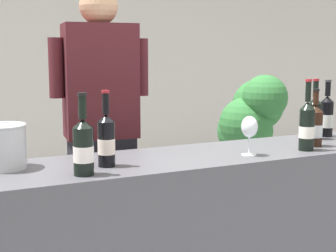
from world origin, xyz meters
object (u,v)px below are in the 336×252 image
at_px(wine_bottle_0, 307,125).
at_px(wine_bottle_6, 314,118).
at_px(wine_bottle_5, 106,140).
at_px(person_server, 101,148).
at_px(wine_bottle_4, 83,146).
at_px(wine_glass, 249,128).
at_px(wine_bottle_2, 315,126).
at_px(wine_bottle_1, 327,116).
at_px(ice_bucket, 3,146).
at_px(potted_shrub, 252,126).

bearing_deg(wine_bottle_0, wine_bottle_6, 41.95).
xyz_separation_m(wine_bottle_5, wine_bottle_6, (1.29, 0.15, 0.01)).
distance_m(wine_bottle_5, person_server, 0.66).
bearing_deg(wine_bottle_4, wine_glass, 2.53).
bearing_deg(wine_bottle_2, wine_glass, -173.84).
relative_size(wine_bottle_2, wine_bottle_5, 0.92).
relative_size(wine_bottle_1, ice_bucket, 1.64).
distance_m(wine_bottle_2, ice_bucket, 1.56).
bearing_deg(wine_bottle_2, wine_bottle_5, 178.81).
height_order(wine_bottle_1, wine_glass, wine_bottle_1).
xyz_separation_m(wine_bottle_1, person_server, (-1.24, 0.43, -0.16)).
height_order(person_server, potted_shrub, person_server).
xyz_separation_m(wine_bottle_2, wine_glass, (-0.45, -0.05, 0.02)).
relative_size(wine_bottle_4, wine_glass, 1.75).
bearing_deg(wine_bottle_5, wine_bottle_2, -1.19).
xyz_separation_m(wine_bottle_6, potted_shrub, (0.36, 1.11, -0.22)).
distance_m(ice_bucket, person_server, 0.76).
bearing_deg(wine_bottle_6, wine_bottle_4, -169.83).
bearing_deg(ice_bucket, wine_bottle_5, -19.97).
xyz_separation_m(wine_glass, ice_bucket, (-1.10, 0.22, -0.03)).
relative_size(wine_bottle_2, wine_glass, 1.60).
xyz_separation_m(wine_bottle_0, ice_bucket, (-1.43, 0.24, -0.03)).
relative_size(wine_bottle_5, potted_shrub, 0.27).
bearing_deg(person_server, wine_bottle_4, -112.91).
distance_m(wine_bottle_0, wine_bottle_1, 0.48).
relative_size(wine_bottle_2, potted_shrub, 0.25).
bearing_deg(ice_bucket, wine_bottle_4, -42.84).
height_order(wine_bottle_1, wine_bottle_6, wine_bottle_6).
relative_size(wine_bottle_4, wine_bottle_6, 0.96).
bearing_deg(wine_glass, wine_bottle_1, 19.52).
bearing_deg(wine_bottle_6, wine_bottle_0, -138.05).
relative_size(wine_bottle_0, ice_bucket, 1.77).
height_order(wine_bottle_1, potted_shrub, wine_bottle_1).
relative_size(wine_bottle_6, person_server, 0.20).
height_order(wine_bottle_2, wine_bottle_5, wine_bottle_5).
distance_m(wine_bottle_4, wine_glass, 0.82).
bearing_deg(wine_bottle_6, person_server, 157.20).
bearing_deg(wine_bottle_5, wine_bottle_4, -140.61).
height_order(wine_bottle_0, wine_bottle_1, wine_bottle_0).
height_order(wine_bottle_5, ice_bucket, wine_bottle_5).
distance_m(wine_bottle_0, wine_glass, 0.33).
bearing_deg(wine_bottle_4, person_server, 67.09).
height_order(wine_bottle_1, wine_bottle_5, wine_bottle_1).
bearing_deg(wine_bottle_4, wine_bottle_5, 39.39).
bearing_deg(potted_shrub, wine_bottle_4, -142.64).
relative_size(wine_bottle_4, person_server, 0.19).
bearing_deg(person_server, wine_bottle_5, -105.80).
bearing_deg(person_server, wine_glass, -53.10).
bearing_deg(wine_bottle_5, wine_bottle_6, 6.49).
xyz_separation_m(ice_bucket, potted_shrub, (2.06, 1.11, -0.19)).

